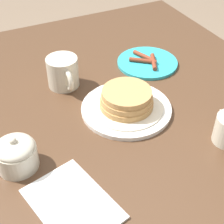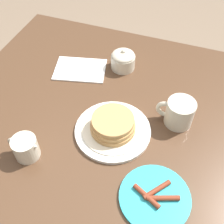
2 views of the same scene
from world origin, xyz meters
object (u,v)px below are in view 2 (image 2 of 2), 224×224
napkin (80,69)px  pancake_plate (113,127)px  sugar_bowl (123,60)px  side_plate_bacon (155,197)px  creamer_pitcher (26,148)px  coffee_mug (179,112)px

napkin → pancake_plate: bearing=132.7°
sugar_bowl → side_plate_bacon: bearing=117.4°
side_plate_bacon → sugar_bowl: bearing=-62.6°
sugar_bowl → creamer_pitcher: bearing=73.5°
coffee_mug → creamer_pitcher: bearing=35.1°
side_plate_bacon → sugar_bowl: (0.25, -0.49, 0.03)m
pancake_plate → creamer_pitcher: creamer_pitcher is taller
creamer_pitcher → napkin: 0.41m
pancake_plate → side_plate_bacon: pancake_plate is taller
creamer_pitcher → napkin: bearing=-88.5°
side_plate_bacon → coffee_mug: (-0.00, -0.29, 0.04)m
pancake_plate → creamer_pitcher: 0.27m
coffee_mug → sugar_bowl: (0.26, -0.20, -0.01)m
pancake_plate → coffee_mug: 0.22m
pancake_plate → napkin: size_ratio=1.10×
coffee_mug → sugar_bowl: 0.33m
pancake_plate → coffee_mug: (-0.19, -0.11, 0.02)m
pancake_plate → sugar_bowl: 0.32m
side_plate_bacon → coffee_mug: bearing=-90.6°
side_plate_bacon → creamer_pitcher: 0.40m
coffee_mug → pancake_plate: bearing=31.1°
coffee_mug → napkin: 0.43m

